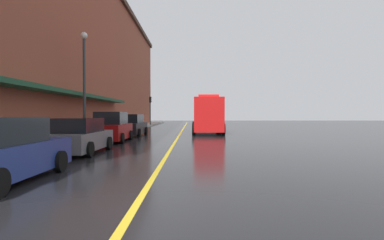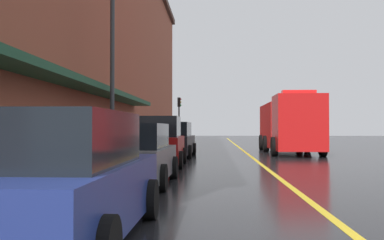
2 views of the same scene
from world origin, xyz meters
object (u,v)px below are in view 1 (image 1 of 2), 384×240
(parked_car_2, at_px, (112,128))
(parked_car_3, at_px, (131,126))
(parked_car_1, at_px, (78,137))
(parking_meter_1, at_px, (106,124))
(parking_meter_0, at_px, (90,125))
(fire_truck, at_px, (207,116))
(street_lamp_left, at_px, (84,74))
(traffic_light_near, at_px, (150,105))

(parked_car_2, distance_m, parked_car_3, 5.70)
(parked_car_1, relative_size, parking_meter_1, 3.28)
(parked_car_3, height_order, parking_meter_0, parked_car_3)
(parked_car_3, distance_m, parking_meter_1, 2.86)
(fire_truck, relative_size, parking_meter_1, 7.07)
(street_lamp_left, bearing_deg, traffic_light_near, 88.56)
(street_lamp_left, bearing_deg, parking_meter_1, 77.83)
(parked_car_3, xyz_separation_m, traffic_light_near, (-1.37, 21.04, 2.34))
(parked_car_1, relative_size, traffic_light_near, 1.01)
(parking_meter_1, relative_size, street_lamp_left, 0.19)
(parking_meter_0, height_order, traffic_light_near, traffic_light_near)
(parked_car_1, height_order, street_lamp_left, street_lamp_left)
(fire_truck, height_order, parking_meter_1, fire_truck)
(parked_car_2, height_order, parked_car_3, parked_car_2)
(parking_meter_1, bearing_deg, parking_meter_0, -90.00)
(traffic_light_near, bearing_deg, fire_truck, -65.97)
(parked_car_3, bearing_deg, parked_car_1, -178.59)
(parking_meter_0, bearing_deg, fire_truck, 50.64)
(parked_car_1, bearing_deg, traffic_light_near, 2.94)
(parked_car_3, height_order, street_lamp_left, street_lamp_left)
(parked_car_2, relative_size, fire_truck, 0.47)
(parked_car_1, height_order, traffic_light_near, traffic_light_near)
(parked_car_3, bearing_deg, fire_truck, -58.61)
(parked_car_1, distance_m, parking_meter_1, 9.06)
(parked_car_3, bearing_deg, traffic_light_near, 5.65)
(street_lamp_left, bearing_deg, parked_car_3, 68.83)
(parked_car_2, bearing_deg, parked_car_1, 179.32)
(parked_car_1, bearing_deg, parked_car_3, 0.18)
(street_lamp_left, bearing_deg, parked_car_1, -72.65)
(fire_truck, bearing_deg, traffic_light_near, -155.48)
(parked_car_1, height_order, parked_car_3, parked_car_3)
(parked_car_1, bearing_deg, parking_meter_1, 9.14)
(fire_truck, distance_m, traffic_light_near, 19.14)
(parked_car_3, height_order, traffic_light_near, traffic_light_near)
(traffic_light_near, bearing_deg, parked_car_2, -87.31)
(parking_meter_1, bearing_deg, parked_car_2, -67.81)
(fire_truck, distance_m, street_lamp_left, 12.54)
(street_lamp_left, relative_size, traffic_light_near, 1.61)
(parked_car_1, xyz_separation_m, parking_meter_1, (-1.33, 8.95, 0.32))
(parking_meter_1, height_order, traffic_light_near, traffic_light_near)
(parked_car_1, relative_size, parked_car_2, 1.00)
(street_lamp_left, bearing_deg, parking_meter_0, -48.87)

